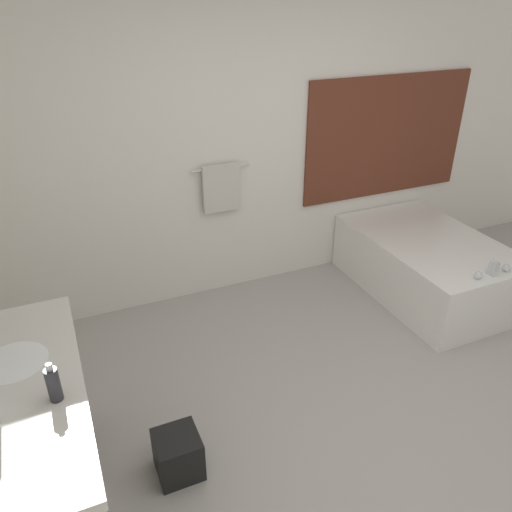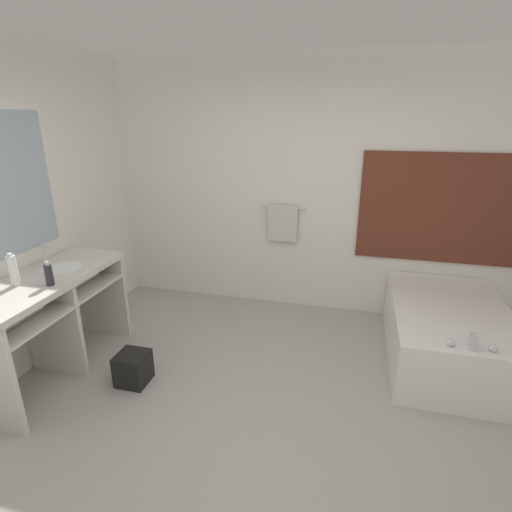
{
  "view_description": "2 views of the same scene",
  "coord_description": "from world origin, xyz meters",
  "views": [
    {
      "loc": [
        -1.58,
        -1.51,
        2.44
      ],
      "look_at": [
        -0.41,
        1.18,
        0.85
      ],
      "focal_mm": 35.0,
      "sensor_mm": 36.0,
      "label": 1
    },
    {
      "loc": [
        0.45,
        -2.02,
        2.12
      ],
      "look_at": [
        -0.36,
        1.2,
        0.92
      ],
      "focal_mm": 28.0,
      "sensor_mm": 36.0,
      "label": 2
    }
  ],
  "objects": [
    {
      "name": "ground_plane",
      "position": [
        0.0,
        0.0,
        0.0
      ],
      "size": [
        16.0,
        16.0,
        0.0
      ],
      "primitive_type": "plane",
      "color": "#A8A39E",
      "rests_on": "ground"
    },
    {
      "name": "sink_faucet",
      "position": [
        -2.06,
        0.61,
        0.98
      ],
      "size": [
        0.09,
        0.04,
        0.18
      ],
      "color": "silver",
      "rests_on": "vanity_counter"
    },
    {
      "name": "waste_bin",
      "position": [
        -1.22,
        0.43,
        0.13
      ],
      "size": [
        0.25,
        0.25,
        0.27
      ],
      "color": "black",
      "rests_on": "ground_plane"
    },
    {
      "name": "soap_dispenser",
      "position": [
        -1.73,
        0.28,
        0.98
      ],
      "size": [
        0.06,
        0.06,
        0.19
      ],
      "color": "#28282D",
      "rests_on": "vanity_counter"
    },
    {
      "name": "bathtub",
      "position": [
        1.35,
        1.42,
        0.29
      ],
      "size": [
        0.98,
        1.54,
        0.64
      ],
      "color": "white",
      "rests_on": "ground_plane"
    },
    {
      "name": "water_bottle_1",
      "position": [
        -1.98,
        0.21,
        1.01
      ],
      "size": [
        0.06,
        0.06,
        0.26
      ],
      "color": "silver",
      "rests_on": "vanity_counter"
    },
    {
      "name": "wall_back_with_blinds",
      "position": [
        0.05,
        2.23,
        1.34
      ],
      "size": [
        7.4,
        0.13,
        2.7
      ],
      "color": "white",
      "rests_on": "ground_plane"
    },
    {
      "name": "vanity_counter",
      "position": [
        -1.9,
        0.42,
        0.65
      ],
      "size": [
        0.58,
        1.4,
        0.89
      ],
      "color": "silver",
      "rests_on": "ground_plane"
    }
  ]
}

